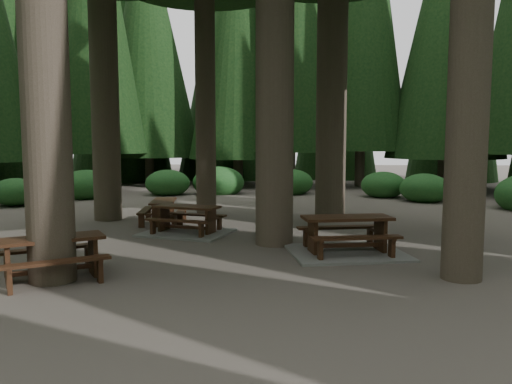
# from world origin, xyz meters

# --- Properties ---
(ground) EXTENTS (80.00, 80.00, 0.00)m
(ground) POSITION_xyz_m (0.00, 0.00, 0.00)
(ground) COLOR #564E46
(ground) RESTS_ON ground
(picnic_table_a) EXTENTS (2.61, 2.30, 0.78)m
(picnic_table_a) POSITION_xyz_m (2.31, -0.71, 0.26)
(picnic_table_a) COLOR gray
(picnic_table_a) RESTS_ON ground
(picnic_table_b) EXTENTS (1.42, 1.68, 0.67)m
(picnic_table_b) POSITION_xyz_m (-2.37, 2.82, 0.44)
(picnic_table_b) COLOR #331F0F
(picnic_table_b) RESTS_ON ground
(picnic_table_c) EXTENTS (2.47, 2.22, 0.71)m
(picnic_table_c) POSITION_xyz_m (-1.41, 1.35, 0.23)
(picnic_table_c) COLOR gray
(picnic_table_c) RESTS_ON ground
(picnic_table_e) EXTENTS (2.12, 2.02, 0.72)m
(picnic_table_e) POSITION_xyz_m (-2.83, -2.94, 0.48)
(picnic_table_e) COLOR #331F0F
(picnic_table_e) RESTS_ON ground
(shrub_ring) EXTENTS (23.86, 24.64, 1.49)m
(shrub_ring) POSITION_xyz_m (0.70, 0.75, 0.40)
(shrub_ring) COLOR #1F5C26
(shrub_ring) RESTS_ON ground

